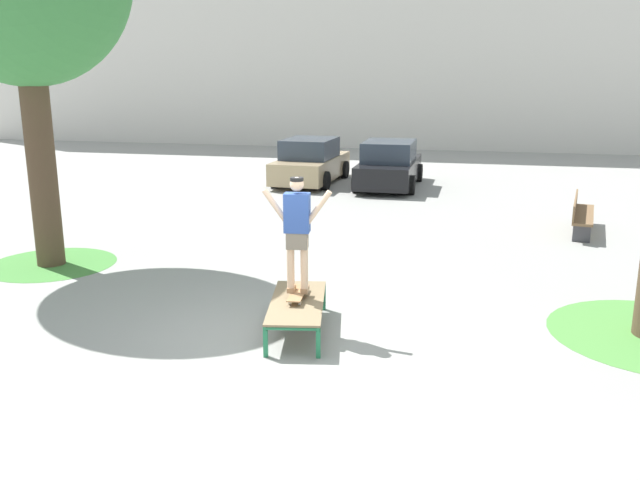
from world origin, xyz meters
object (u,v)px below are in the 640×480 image
Objects in this scene: skater at (297,227)px; skateboard at (298,293)px; park_bench at (581,214)px; car_black at (389,166)px; skate_box at (297,304)px; car_tan at (311,162)px.

skateboard is at bearing -84.34° from skater.
skateboard is 0.33× the size of park_bench.
skater reaches higher than car_black.
car_black is at bearing 91.10° from skate_box.
skate_box is at bearing -77.33° from car_tan.
car_black is at bearing 91.01° from skateboard.
car_tan is at bearing 102.67° from skate_box.
skate_box is 0.82× the size of park_bench.
skater reaches higher than park_bench.
skate_box is 0.18m from skateboard.
car_tan is 9.63m from park_bench.
skater is 0.69× the size of park_bench.
park_bench is at bearing 55.86° from skater.
skateboard is at bearing -88.99° from car_black.
skater is 8.87m from park_bench.
skater is at bearing -77.30° from car_tan.
skater is 12.67m from car_black.
skateboard is at bearing -124.13° from park_bench.
skater is (-0.00, 0.00, 0.99)m from skateboard.
skate_box is 12.77m from car_black.
car_tan reaches higher than skateboard.
park_bench is (7.84, -5.59, -0.24)m from car_tan.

